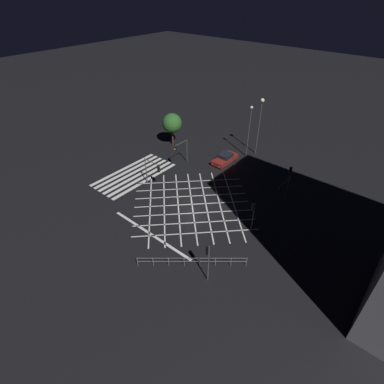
# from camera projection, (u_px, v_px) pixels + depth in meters

# --- Properties ---
(ground_plane) EXTENTS (200.00, 200.00, 0.00)m
(ground_plane) POSITION_uv_depth(u_px,v_px,m) (192.00, 204.00, 35.08)
(ground_plane) COLOR black
(road_markings) EXTENTS (16.48, 20.89, 0.01)m
(road_markings) POSITION_uv_depth(u_px,v_px,m) (158.00, 189.00, 37.66)
(road_markings) COLOR silver
(road_markings) RESTS_ON ground_plane
(traffic_light_ne_cross) EXTENTS (0.36, 0.39, 4.20)m
(traffic_light_ne_cross) POSITION_uv_depth(u_px,v_px,m) (208.00, 256.00, 24.61)
(traffic_light_ne_cross) COLOR #424244
(traffic_light_ne_cross) RESTS_ON ground_plane
(traffic_light_median_north) EXTENTS (0.36, 0.39, 3.61)m
(traffic_light_median_north) POSITION_uv_depth(u_px,v_px,m) (253.00, 211.00, 30.02)
(traffic_light_median_north) COLOR #424244
(traffic_light_median_north) RESTS_ON ground_plane
(traffic_light_median_south) EXTENTS (0.36, 2.64, 3.64)m
(traffic_light_median_south) POSITION_uv_depth(u_px,v_px,m) (153.00, 169.00, 36.50)
(traffic_light_median_south) COLOR #424244
(traffic_light_median_south) RESTS_ON ground_plane
(traffic_light_sw_main) EXTENTS (2.63, 0.36, 3.57)m
(traffic_light_sw_main) POSITION_uv_depth(u_px,v_px,m) (180.00, 149.00, 40.83)
(traffic_light_sw_main) COLOR #424244
(traffic_light_sw_main) RESTS_ON ground_plane
(traffic_light_nw_main) EXTENTS (2.70, 0.36, 3.22)m
(traffic_light_nw_main) POSITION_uv_depth(u_px,v_px,m) (283.00, 188.00, 33.70)
(traffic_light_nw_main) COLOR #424244
(traffic_light_nw_main) RESTS_ON ground_plane
(traffic_light_nw_cross) EXTENTS (0.36, 0.39, 4.49)m
(traffic_light_nw_cross) POSITION_uv_depth(u_px,v_px,m) (289.00, 177.00, 34.03)
(traffic_light_nw_cross) COLOR #424244
(traffic_light_nw_cross) RESTS_ON ground_plane
(street_lamp_east) EXTENTS (0.57, 0.57, 8.34)m
(street_lamp_east) POSITION_uv_depth(u_px,v_px,m) (261.00, 114.00, 41.75)
(street_lamp_east) COLOR #424244
(street_lamp_east) RESTS_ON ground_plane
(street_lamp_west) EXTENTS (0.41, 0.41, 7.60)m
(street_lamp_west) POSITION_uv_depth(u_px,v_px,m) (250.00, 125.00, 41.82)
(street_lamp_west) COLOR #424244
(street_lamp_west) RESTS_ON ground_plane
(street_tree_near) EXTENTS (3.00, 3.00, 5.07)m
(street_tree_near) POSITION_uv_depth(u_px,v_px,m) (172.00, 123.00, 45.62)
(street_tree_near) COLOR #38281C
(street_tree_near) RESTS_ON ground_plane
(waiting_car) EXTENTS (4.35, 1.83, 1.33)m
(waiting_car) POSITION_uv_depth(u_px,v_px,m) (225.00, 158.00, 42.76)
(waiting_car) COLOR maroon
(waiting_car) RESTS_ON ground_plane
(pedestrian_railing) EXTENTS (6.46, 7.68, 1.05)m
(pedestrian_railing) POSITION_uv_depth(u_px,v_px,m) (192.00, 261.00, 27.21)
(pedestrian_railing) COLOR gray
(pedestrian_railing) RESTS_ON ground_plane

